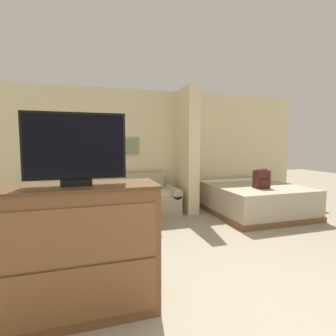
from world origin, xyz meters
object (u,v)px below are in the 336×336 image
object	(u,v)px
table_lamp	(71,178)
tv	(76,149)
couch	(130,200)
bed	(252,198)
backpack	(262,178)
coffee_table	(136,207)
tv_dresser	(79,251)

from	to	relation	value
table_lamp	tv	size ratio (longest dim) A/B	0.45
couch	bed	bearing A→B (deg)	-14.23
couch	backpack	world-z (taller)	backpack
couch	tv	size ratio (longest dim) A/B	2.46
table_lamp	bed	xyz separation A→B (m)	(3.59, -0.67, -0.49)
couch	coffee_table	bearing A→B (deg)	-93.45
couch	tv_dresser	size ratio (longest dim) A/B	1.49
bed	backpack	world-z (taller)	backpack
tv	bed	world-z (taller)	tv
backpack	coffee_table	bearing A→B (deg)	178.88
bed	backpack	distance (m)	0.63
bed	tv_dresser	bearing A→B (deg)	-144.62
table_lamp	tv_dresser	distance (m)	3.08
coffee_table	tv_dresser	world-z (taller)	tv_dresser
tv	backpack	distance (m)	3.90
table_lamp	bed	bearing A→B (deg)	-10.60
coffee_table	couch	bearing A→B (deg)	86.55
tv_dresser	backpack	distance (m)	3.85
couch	tv_dresser	world-z (taller)	tv_dresser
table_lamp	tv	xyz separation A→B (m)	(0.22, -3.06, 0.61)
couch	coffee_table	world-z (taller)	couch
backpack	couch	bearing A→B (deg)	156.77
coffee_table	backpack	world-z (taller)	backpack
coffee_table	bed	world-z (taller)	bed
tv_dresser	backpack	xyz separation A→B (m)	(3.29, 2.00, 0.23)
tv_dresser	bed	world-z (taller)	tv_dresser
coffee_table	tv	bearing A→B (deg)	-112.55
coffee_table	backpack	distance (m)	2.47
couch	backpack	size ratio (longest dim) A/B	5.09
coffee_table	table_lamp	world-z (taller)	table_lamp
tv	backpack	xyz separation A→B (m)	(3.29, 1.99, -0.62)
tv_dresser	tv	size ratio (longest dim) A/B	1.66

